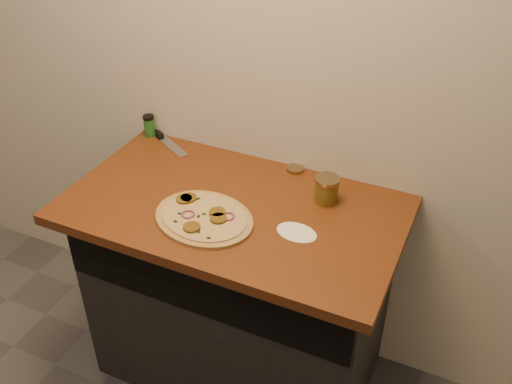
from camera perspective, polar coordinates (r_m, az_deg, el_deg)
The scene contains 8 objects.
cabinet at distance 2.35m, azimuth -1.68°, elevation -10.17°, with size 1.10×0.60×0.86m, color black.
countertop at distance 2.03m, azimuth -2.26°, elevation -1.68°, with size 1.20×0.70×0.04m, color #622E12.
pizza at distance 1.95m, azimuth -5.25°, elevation -2.53°, with size 0.43×0.43×0.02m.
chefs_knife at distance 2.45m, azimuth -9.31°, elevation 5.37°, with size 0.28×0.18×0.02m.
mason_jar_lid at distance 2.21m, azimuth 3.95°, elevation 2.32°, with size 0.07×0.07×0.01m, color #927954.
salsa_jar at distance 2.03m, azimuth 7.07°, elevation 0.27°, with size 0.09×0.09×0.10m.
spice_shaker at distance 2.47m, azimuth -10.63°, elevation 6.54°, with size 0.05×0.05×0.09m.
flour_spill at distance 1.90m, azimuth 4.08°, elevation -4.04°, with size 0.14×0.14×0.00m, color white.
Camera 1 is at (0.76, -0.03, 2.08)m, focal length 40.00 mm.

